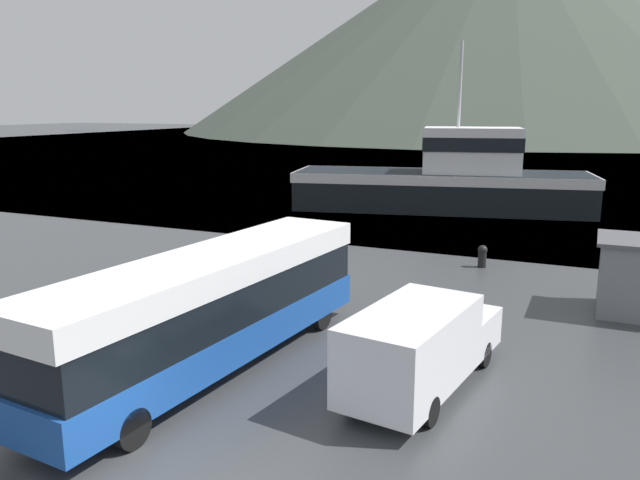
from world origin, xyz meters
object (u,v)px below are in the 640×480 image
object	(u,v)px
delivery_van	(421,344)
fishing_boat	(447,180)
tour_bus	(212,305)
storage_bin	(167,283)

from	to	relation	value
delivery_van	fishing_boat	world-z (taller)	fishing_boat
tour_bus	storage_bin	bearing A→B (deg)	143.00
delivery_van	fishing_boat	size ratio (longest dim) A/B	0.31
delivery_van	storage_bin	world-z (taller)	delivery_van
tour_bus	fishing_boat	world-z (taller)	fishing_boat
tour_bus	storage_bin	xyz separation A→B (m)	(-5.20, 4.68, -1.24)
fishing_boat	storage_bin	distance (m)	24.90
tour_bus	storage_bin	size ratio (longest dim) A/B	8.24
tour_bus	delivery_van	xyz separation A→B (m)	(5.49, 0.99, -0.60)
tour_bus	fishing_boat	bearing A→B (deg)	95.57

